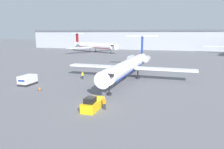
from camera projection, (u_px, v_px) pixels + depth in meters
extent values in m
plane|color=slate|center=(93.00, 109.00, 30.26)|extent=(600.00, 600.00, 0.00)
cube|color=#9EA3AD|center=(162.00, 41.00, 142.01)|extent=(180.00, 16.00, 11.47)
cube|color=#4C515B|center=(162.00, 31.00, 140.83)|extent=(180.00, 16.80, 1.20)
cylinder|color=white|center=(128.00, 66.00, 48.62)|extent=(3.44, 28.22, 2.76)
cone|color=white|center=(105.00, 79.00, 34.45)|extent=(2.82, 2.28, 2.76)
cube|color=black|center=(107.00, 75.00, 35.19)|extent=(2.37, 0.76, 0.44)
cone|color=white|center=(141.00, 58.00, 63.18)|extent=(2.56, 3.10, 2.49)
cube|color=navy|center=(128.00, 70.00, 48.79)|extent=(3.10, 25.40, 0.20)
cube|color=white|center=(166.00, 69.00, 47.56)|extent=(13.40, 3.00, 0.36)
cube|color=white|center=(97.00, 66.00, 52.54)|extent=(13.40, 3.00, 0.36)
cylinder|color=#ADADB7|center=(147.00, 59.00, 58.93)|extent=(1.80, 2.87, 1.73)
cylinder|color=#ADADB7|center=(131.00, 58.00, 60.26)|extent=(1.80, 2.87, 1.73)
cube|color=navy|center=(142.00, 45.00, 63.03)|extent=(0.29, 2.21, 4.98)
cube|color=white|center=(142.00, 36.00, 62.57)|extent=(9.00, 2.02, 0.20)
cylinder|color=black|center=(109.00, 90.00, 36.84)|extent=(0.24, 0.24, 1.83)
cylinder|color=black|center=(109.00, 94.00, 36.98)|extent=(0.80, 0.80, 0.40)
cylinder|color=black|center=(123.00, 74.00, 51.48)|extent=(0.24, 0.24, 1.83)
cylinder|color=black|center=(123.00, 77.00, 51.61)|extent=(0.80, 0.80, 0.40)
cylinder|color=black|center=(138.00, 75.00, 50.37)|extent=(0.24, 0.24, 1.83)
cylinder|color=black|center=(138.00, 78.00, 50.50)|extent=(0.80, 0.80, 0.40)
cube|color=yellow|center=(93.00, 105.00, 30.14)|extent=(1.82, 4.67, 1.23)
cube|color=black|center=(90.00, 100.00, 28.99)|extent=(1.28, 1.68, 0.70)
cube|color=black|center=(99.00, 101.00, 32.28)|extent=(1.64, 0.30, 0.74)
cube|color=#232326|center=(28.00, 84.00, 44.41)|extent=(2.17, 3.71, 0.45)
cube|color=silver|center=(28.00, 79.00, 44.23)|extent=(2.17, 3.71, 1.51)
cube|color=navy|center=(21.00, 81.00, 42.47)|extent=(1.52, 0.04, 0.36)
cube|color=#232838|center=(104.00, 106.00, 29.99)|extent=(0.32, 0.20, 0.83)
cube|color=orange|center=(104.00, 101.00, 29.86)|extent=(0.40, 0.24, 0.65)
sphere|color=tan|center=(104.00, 98.00, 29.77)|extent=(0.24, 0.24, 0.24)
cube|color=#232838|center=(83.00, 77.00, 49.89)|extent=(0.32, 0.20, 0.82)
cube|color=yellow|center=(83.00, 74.00, 49.76)|extent=(0.40, 0.24, 0.65)
sphere|color=tan|center=(83.00, 72.00, 49.68)|extent=(0.24, 0.24, 0.24)
cube|color=black|center=(40.00, 90.00, 40.09)|extent=(0.59, 0.59, 0.04)
cone|color=orange|center=(40.00, 88.00, 40.02)|extent=(0.42, 0.42, 0.71)
cylinder|color=white|center=(95.00, 46.00, 119.89)|extent=(24.37, 13.54, 3.30)
cone|color=white|center=(114.00, 47.00, 110.79)|extent=(3.78, 4.10, 3.30)
cube|color=black|center=(113.00, 45.00, 111.37)|extent=(1.80, 2.84, 0.44)
cone|color=white|center=(78.00, 45.00, 129.32)|extent=(4.54, 4.21, 2.97)
cube|color=maroon|center=(95.00, 48.00, 120.09)|extent=(21.93, 12.18, 0.20)
cube|color=white|center=(106.00, 46.00, 127.98)|extent=(9.61, 15.95, 0.36)
cube|color=white|center=(80.00, 48.00, 113.73)|extent=(9.61, 15.95, 0.36)
cylinder|color=#ADADB7|center=(86.00, 44.00, 128.62)|extent=(3.56, 3.07, 2.00)
cylinder|color=#ADADB7|center=(79.00, 44.00, 124.86)|extent=(3.56, 3.07, 2.00)
cube|color=maroon|center=(77.00, 38.00, 129.02)|extent=(2.10, 1.13, 5.00)
cube|color=white|center=(77.00, 33.00, 128.56)|extent=(5.39, 8.93, 0.20)
cylinder|color=black|center=(111.00, 52.00, 112.80)|extent=(0.24, 0.24, 2.07)
cylinder|color=black|center=(111.00, 53.00, 112.95)|extent=(0.80, 0.80, 0.40)
cylinder|color=black|center=(90.00, 51.00, 120.03)|extent=(0.24, 0.24, 2.07)
cylinder|color=black|center=(90.00, 52.00, 120.18)|extent=(0.80, 0.80, 0.40)
cylinder|color=black|center=(96.00, 50.00, 123.18)|extent=(0.24, 0.24, 2.07)
cylinder|color=black|center=(96.00, 52.00, 123.34)|extent=(0.80, 0.80, 0.40)
cube|color=white|center=(219.00, 47.00, 116.10)|extent=(16.43, 8.08, 0.36)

